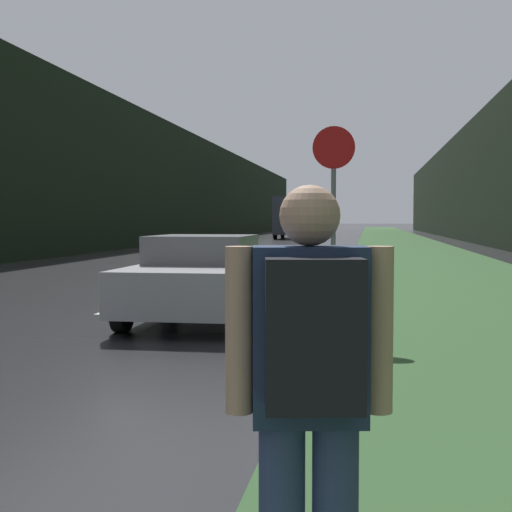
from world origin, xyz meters
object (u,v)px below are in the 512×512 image
object	(u,v)px
hitchhiker_with_backpack	(310,393)
car_passing_near	(201,278)
delivery_truck	(291,217)
stop_sign	(333,212)

from	to	relation	value
hitchhiker_with_backpack	car_passing_near	xyz separation A→B (m)	(-2.52, 8.82, -0.32)
car_passing_near	delivery_truck	xyz separation A→B (m)	(-4.00, 51.26, 1.18)
stop_sign	car_passing_near	size ratio (longest dim) A/B	0.73
stop_sign	delivery_truck	world-z (taller)	delivery_truck
hitchhiker_with_backpack	car_passing_near	bearing A→B (deg)	96.50
stop_sign	hitchhiker_with_backpack	xyz separation A→B (m)	(0.29, -7.66, -0.74)
car_passing_near	delivery_truck	distance (m)	51.43
hitchhiker_with_backpack	delivery_truck	xyz separation A→B (m)	(-6.52, 60.08, 0.86)
hitchhiker_with_backpack	car_passing_near	world-z (taller)	hitchhiker_with_backpack
stop_sign	hitchhiker_with_backpack	bearing A→B (deg)	-87.84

